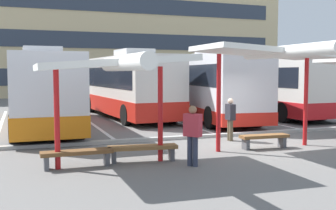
{
  "coord_description": "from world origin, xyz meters",
  "views": [
    {
      "loc": [
        -7.3,
        -12.11,
        2.46
      ],
      "look_at": [
        -1.55,
        3.65,
        1.11
      ],
      "focal_mm": 43.25,
      "sensor_mm": 36.0,
      "label": 1
    }
  ],
  "objects_px": {
    "coach_bus_1": "(127,87)",
    "bench_0": "(77,155)",
    "coach_bus_0": "(41,91)",
    "coach_bus_3": "(261,86)",
    "waiting_shelter_1": "(270,55)",
    "waiting_shelter_0": "(113,65)",
    "coach_bus_2": "(206,86)",
    "waiting_passenger_2": "(230,117)",
    "waiting_passenger_1": "(193,132)",
    "bench_1": "(143,149)",
    "bench_2": "(264,138)"
  },
  "relations": [
    {
      "from": "waiting_shelter_0",
      "to": "waiting_shelter_1",
      "type": "relative_size",
      "value": 1.14
    },
    {
      "from": "waiting_shelter_1",
      "to": "bench_2",
      "type": "distance_m",
      "value": 2.7
    },
    {
      "from": "coach_bus_0",
      "to": "waiting_passenger_2",
      "type": "distance_m",
      "value": 9.05
    },
    {
      "from": "waiting_shelter_0",
      "to": "bench_0",
      "type": "bearing_deg",
      "value": 162.27
    },
    {
      "from": "coach_bus_0",
      "to": "coach_bus_3",
      "type": "xyz_separation_m",
      "value": [
        12.33,
        0.97,
        0.06
      ]
    },
    {
      "from": "bench_0",
      "to": "coach_bus_2",
      "type": "bearing_deg",
      "value": 48.23
    },
    {
      "from": "waiting_passenger_1",
      "to": "waiting_passenger_2",
      "type": "height_order",
      "value": "waiting_passenger_1"
    },
    {
      "from": "coach_bus_1",
      "to": "waiting_shelter_1",
      "type": "distance_m",
      "value": 11.05
    },
    {
      "from": "bench_1",
      "to": "bench_2",
      "type": "xyz_separation_m",
      "value": [
        4.26,
        0.53,
        -0.01
      ]
    },
    {
      "from": "coach_bus_3",
      "to": "waiting_shelter_0",
      "type": "distance_m",
      "value": 14.97
    },
    {
      "from": "coach_bus_2",
      "to": "coach_bus_3",
      "type": "xyz_separation_m",
      "value": [
        4.0,
        1.0,
        -0.1
      ]
    },
    {
      "from": "coach_bus_1",
      "to": "waiting_passenger_2",
      "type": "distance_m",
      "value": 9.08
    },
    {
      "from": "coach_bus_1",
      "to": "coach_bus_2",
      "type": "height_order",
      "value": "coach_bus_2"
    },
    {
      "from": "bench_2",
      "to": "waiting_passenger_2",
      "type": "xyz_separation_m",
      "value": [
        -0.32,
        1.7,
        0.54
      ]
    },
    {
      "from": "coach_bus_3",
      "to": "waiting_passenger_2",
      "type": "xyz_separation_m",
      "value": [
        -6.14,
        -7.53,
        -0.81
      ]
    },
    {
      "from": "waiting_passenger_1",
      "to": "bench_2",
      "type": "bearing_deg",
      "value": 25.18
    },
    {
      "from": "coach_bus_3",
      "to": "waiting_passenger_2",
      "type": "height_order",
      "value": "coach_bus_3"
    },
    {
      "from": "waiting_passenger_2",
      "to": "bench_1",
      "type": "bearing_deg",
      "value": -150.54
    },
    {
      "from": "bench_2",
      "to": "waiting_passenger_2",
      "type": "relative_size",
      "value": 1.08
    },
    {
      "from": "bench_0",
      "to": "waiting_passenger_2",
      "type": "distance_m",
      "value": 6.21
    },
    {
      "from": "waiting_shelter_0",
      "to": "waiting_shelter_1",
      "type": "distance_m",
      "value": 5.22
    },
    {
      "from": "waiting_shelter_1",
      "to": "bench_0",
      "type": "bearing_deg",
      "value": -176.2
    },
    {
      "from": "coach_bus_0",
      "to": "waiting_passenger_1",
      "type": "relative_size",
      "value": 7.43
    },
    {
      "from": "waiting_shelter_0",
      "to": "bench_1",
      "type": "xyz_separation_m",
      "value": [
        0.9,
        0.37,
        -2.3
      ]
    },
    {
      "from": "coach_bus_0",
      "to": "bench_2",
      "type": "relative_size",
      "value": 7.21
    },
    {
      "from": "waiting_passenger_1",
      "to": "coach_bus_0",
      "type": "bearing_deg",
      "value": 108.76
    },
    {
      "from": "coach_bus_2",
      "to": "bench_1",
      "type": "bearing_deg",
      "value": -124.82
    },
    {
      "from": "bench_1",
      "to": "waiting_shelter_0",
      "type": "bearing_deg",
      "value": -157.73
    },
    {
      "from": "coach_bus_1",
      "to": "waiting_shelter_0",
      "type": "relative_size",
      "value": 2.03
    },
    {
      "from": "bench_1",
      "to": "waiting_passenger_2",
      "type": "relative_size",
      "value": 1.27
    },
    {
      "from": "waiting_passenger_1",
      "to": "waiting_shelter_1",
      "type": "bearing_deg",
      "value": 22.08
    },
    {
      "from": "waiting_shelter_1",
      "to": "bench_2",
      "type": "bearing_deg",
      "value": 90.0
    },
    {
      "from": "bench_0",
      "to": "waiting_passenger_1",
      "type": "bearing_deg",
      "value": -17.21
    },
    {
      "from": "coach_bus_1",
      "to": "bench_2",
      "type": "relative_size",
      "value": 6.25
    },
    {
      "from": "bench_1",
      "to": "waiting_shelter_1",
      "type": "distance_m",
      "value": 5.04
    },
    {
      "from": "bench_1",
      "to": "waiting_passenger_2",
      "type": "distance_m",
      "value": 4.56
    },
    {
      "from": "coach_bus_1",
      "to": "bench_1",
      "type": "xyz_separation_m",
      "value": [
        -2.36,
        -11.13,
        -1.34
      ]
    },
    {
      "from": "bench_1",
      "to": "waiting_passenger_1",
      "type": "height_order",
      "value": "waiting_passenger_1"
    },
    {
      "from": "bench_0",
      "to": "bench_1",
      "type": "height_order",
      "value": "same"
    },
    {
      "from": "waiting_shelter_1",
      "to": "coach_bus_0",
      "type": "bearing_deg",
      "value": 127.52
    },
    {
      "from": "coach_bus_1",
      "to": "bench_0",
      "type": "distance_m",
      "value": 12.03
    },
    {
      "from": "coach_bus_2",
      "to": "waiting_passenger_2",
      "type": "bearing_deg",
      "value": -108.22
    },
    {
      "from": "coach_bus_0",
      "to": "waiting_shelter_0",
      "type": "relative_size",
      "value": 2.34
    },
    {
      "from": "coach_bus_2",
      "to": "waiting_passenger_2",
      "type": "xyz_separation_m",
      "value": [
        -2.15,
        -6.53,
        -0.9
      ]
    },
    {
      "from": "coach_bus_2",
      "to": "waiting_shelter_1",
      "type": "height_order",
      "value": "coach_bus_2"
    },
    {
      "from": "coach_bus_3",
      "to": "bench_1",
      "type": "xyz_separation_m",
      "value": [
        -10.09,
        -9.76,
        -1.33
      ]
    },
    {
      "from": "coach_bus_1",
      "to": "waiting_shelter_1",
      "type": "height_order",
      "value": "coach_bus_1"
    },
    {
      "from": "coach_bus_1",
      "to": "waiting_passenger_2",
      "type": "height_order",
      "value": "coach_bus_1"
    },
    {
      "from": "coach_bus_1",
      "to": "coach_bus_2",
      "type": "bearing_deg",
      "value": -32.51
    },
    {
      "from": "bench_0",
      "to": "bench_2",
      "type": "distance_m",
      "value": 6.09
    }
  ]
}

